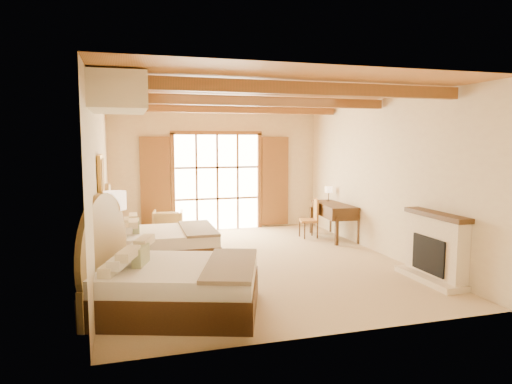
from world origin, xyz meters
name	(u,v)px	position (x,y,z in m)	size (l,w,h in m)	color
floor	(253,262)	(0.00, 0.00, 0.00)	(7.00, 7.00, 0.00)	#D0B38C
wall_back	(217,169)	(0.00, 3.50, 1.60)	(5.50, 5.50, 0.00)	beige
wall_left	(101,184)	(-2.75, 0.00, 1.60)	(7.00, 7.00, 0.00)	beige
wall_right	(380,177)	(2.75, 0.00, 1.60)	(7.00, 7.00, 0.00)	beige
ceiling	(253,95)	(0.00, 0.00, 3.20)	(7.00, 7.00, 0.00)	#BC7A37
ceiling_beams	(253,101)	(0.00, 0.00, 3.08)	(5.39, 4.60, 0.18)	brown
french_doors	(217,183)	(0.00, 3.44, 1.25)	(3.95, 0.08, 2.60)	white
fireplace	(435,251)	(2.60, -2.00, 0.51)	(0.46, 1.40, 1.16)	beige
painting	(101,178)	(-2.70, -0.75, 1.75)	(0.06, 0.95, 0.75)	gold
canopy_valance	(118,94)	(-2.40, -2.00, 2.95)	(0.70, 1.40, 0.45)	beige
bed_near	(166,281)	(-1.85, -2.19, 0.43)	(2.65, 2.23, 1.43)	#462C13
bed_far	(154,242)	(-1.84, 0.46, 0.41)	(2.08, 1.62, 1.36)	#462C13
nightstand	(118,272)	(-2.50, -1.09, 0.30)	(0.51, 0.51, 0.61)	#462C13
floor_lamp	(115,207)	(-2.50, -1.15, 1.34)	(0.33, 0.33, 1.58)	#3C2A1B
armchair	(168,223)	(-1.36, 2.84, 0.33)	(0.71, 0.73, 0.66)	tan
ottoman	(186,234)	(-1.04, 1.98, 0.22)	(0.59, 0.59, 0.43)	#9E824A
desk	(334,220)	(2.48, 1.57, 0.45)	(0.82, 1.62, 0.84)	#462C13
desk_chair	(309,226)	(1.94, 1.81, 0.29)	(0.50, 0.50, 0.94)	#AE6738
desk_lamp	(329,190)	(2.56, 2.06, 1.12)	(0.18, 0.18, 0.36)	#3C2A1B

